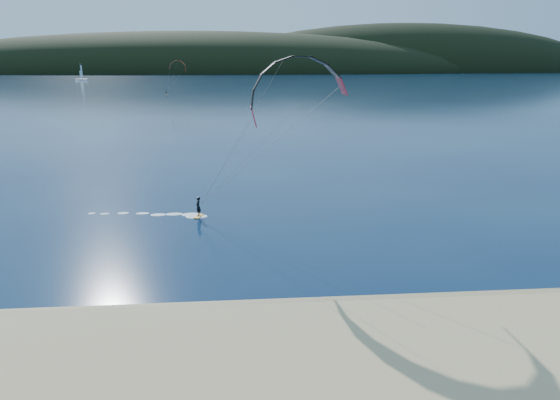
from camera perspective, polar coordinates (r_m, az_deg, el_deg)
name	(u,v)px	position (r m, az deg, el deg)	size (l,w,h in m)	color
ground	(220,356)	(25.88, -6.71, -16.84)	(1800.00, 1800.00, 0.00)	#08193B
wet_sand	(222,311)	(29.77, -6.46, -12.19)	(220.00, 2.50, 0.10)	olive
headland	(235,72)	(767.38, -5.06, 13.96)	(1200.00, 310.00, 140.00)	black
kitesurfer_near	(293,109)	(41.70, 1.46, 10.06)	(23.51, 7.21, 14.14)	orange
kitesurfer_far	(177,69)	(225.71, -11.33, 14.06)	(10.24, 7.77, 13.62)	orange
sailboat	(82,79)	(436.00, -21.17, 12.39)	(9.46, 6.04, 13.37)	white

